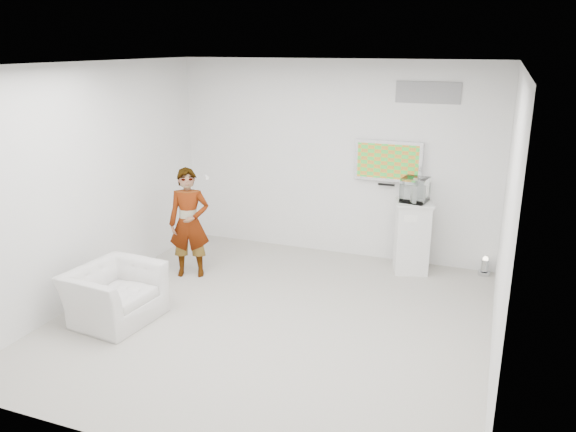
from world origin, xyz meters
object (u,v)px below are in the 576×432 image
object	(u,v)px
person	(189,223)
pedestal	(412,237)
floor_uplight	(485,266)
tv	(388,161)
armchair	(114,294)

from	to	relation	value
person	pedestal	distance (m)	3.21
person	floor_uplight	distance (m)	4.28
tv	armchair	bearing A→B (deg)	-130.07
floor_uplight	person	bearing A→B (deg)	-159.51
person	armchair	distance (m)	1.61
armchair	floor_uplight	distance (m)	5.11
tv	person	xyz separation A→B (m)	(-2.47, -1.59, -0.77)
pedestal	floor_uplight	size ratio (longest dim) A/B	3.93
person	armchair	world-z (taller)	person
floor_uplight	armchair	bearing A→B (deg)	-143.80
tv	floor_uplight	xyz separation A→B (m)	(1.49, -0.11, -1.42)
person	floor_uplight	size ratio (longest dim) A/B	5.84
armchair	pedestal	xyz separation A→B (m)	(3.09, 2.81, 0.20)
pedestal	floor_uplight	bearing A→B (deg)	11.46
tv	pedestal	world-z (taller)	tv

